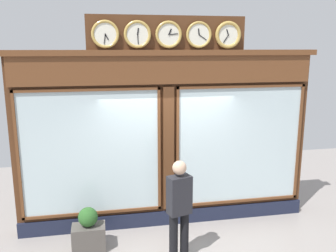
# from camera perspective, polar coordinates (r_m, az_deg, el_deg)

# --- Properties ---
(shop_facade) EXTENTS (5.67, 0.42, 3.94)m
(shop_facade) POSITION_cam_1_polar(r_m,az_deg,el_deg) (6.84, -0.19, -1.77)
(shop_facade) COLOR #4C2B16
(shop_facade) RESTS_ON ground_plane
(pedestrian) EXTENTS (0.41, 0.31, 1.69)m
(pedestrian) POSITION_cam_1_polar(r_m,az_deg,el_deg) (5.83, 1.78, -12.66)
(pedestrian) COLOR black
(pedestrian) RESTS_ON ground_plane
(planter_box) EXTENTS (0.56, 0.36, 0.43)m
(planter_box) POSITION_cam_1_polar(r_m,az_deg,el_deg) (6.58, -12.39, -16.85)
(planter_box) COLOR #4C4742
(planter_box) RESTS_ON ground_plane
(planter_shrub) EXTENTS (0.33, 0.33, 0.33)m
(planter_shrub) POSITION_cam_1_polar(r_m,az_deg,el_deg) (6.40, -12.55, -13.87)
(planter_shrub) COLOR #285623
(planter_shrub) RESTS_ON planter_box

